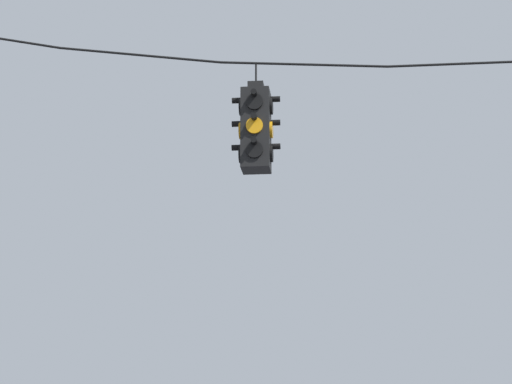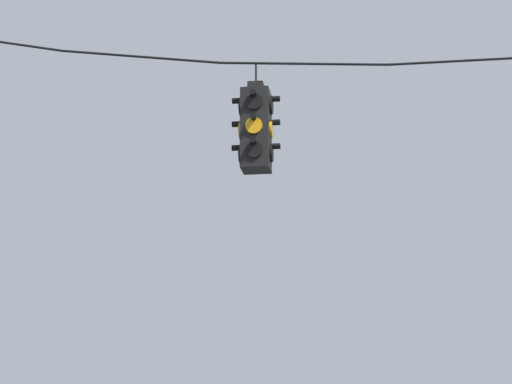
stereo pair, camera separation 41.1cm
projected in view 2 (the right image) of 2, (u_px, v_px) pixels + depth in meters
The scene contains 2 objects.
span_wire at pixel (473, 38), 11.81m from camera, with size 14.15×0.03×0.86m.
traffic_light_near_left_pole at pixel (256, 129), 11.88m from camera, with size 0.58×0.58×1.35m.
Camera 2 is at (-1.06, -10.77, 1.90)m, focal length 70.00 mm.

